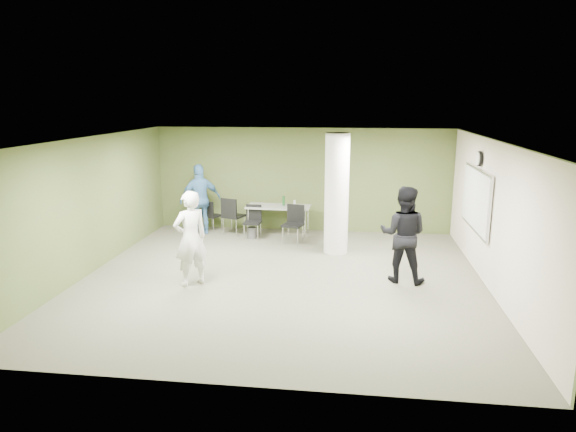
# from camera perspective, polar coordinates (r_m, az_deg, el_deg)

# --- Properties ---
(floor) EXTENTS (8.00, 8.00, 0.00)m
(floor) POSITION_cam_1_polar(r_m,az_deg,el_deg) (10.44, -0.66, -6.98)
(floor) COLOR #4C4C3C
(floor) RESTS_ON ground
(ceiling) EXTENTS (8.00, 8.00, 0.00)m
(ceiling) POSITION_cam_1_polar(r_m,az_deg,el_deg) (9.84, -0.70, 8.53)
(ceiling) COLOR white
(ceiling) RESTS_ON wall_back
(wall_back) EXTENTS (8.00, 2.80, 0.02)m
(wall_back) POSITION_cam_1_polar(r_m,az_deg,el_deg) (13.95, 1.60, 4.04)
(wall_back) COLOR #4F592A
(wall_back) RESTS_ON floor
(wall_left) EXTENTS (0.02, 8.00, 2.80)m
(wall_left) POSITION_cam_1_polar(r_m,az_deg,el_deg) (11.31, -21.19, 1.06)
(wall_left) COLOR #4F592A
(wall_left) RESTS_ON floor
(wall_right_cream) EXTENTS (0.02, 8.00, 2.80)m
(wall_right_cream) POSITION_cam_1_polar(r_m,az_deg,el_deg) (10.30, 21.94, -0.10)
(wall_right_cream) COLOR beige
(wall_right_cream) RESTS_ON floor
(column) EXTENTS (0.56, 0.56, 2.80)m
(column) POSITION_cam_1_polar(r_m,az_deg,el_deg) (11.92, 5.43, 2.46)
(column) COLOR silver
(column) RESTS_ON floor
(whiteboard) EXTENTS (0.05, 2.30, 1.30)m
(whiteboard) POSITION_cam_1_polar(r_m,az_deg,el_deg) (11.40, 20.14, 1.75)
(whiteboard) COLOR silver
(whiteboard) RESTS_ON wall_right_cream
(wall_clock) EXTENTS (0.06, 0.32, 0.32)m
(wall_clock) POSITION_cam_1_polar(r_m,az_deg,el_deg) (11.28, 20.48, 5.99)
(wall_clock) COLOR black
(wall_clock) RESTS_ON wall_right_cream
(folding_table) EXTENTS (1.70, 0.80, 1.04)m
(folding_table) POSITION_cam_1_polar(r_m,az_deg,el_deg) (13.54, -1.04, 0.93)
(folding_table) COLOR gray
(folding_table) RESTS_ON floor
(wastebasket) EXTENTS (0.25, 0.25, 0.29)m
(wastebasket) POSITION_cam_1_polar(r_m,az_deg,el_deg) (13.41, -4.04, -1.85)
(wastebasket) COLOR #4C4C4C
(wastebasket) RESTS_ON floor
(chair_back_left) EXTENTS (0.56, 0.56, 0.84)m
(chair_back_left) POSITION_cam_1_polar(r_m,az_deg,el_deg) (14.18, -8.61, 0.29)
(chair_back_left) COLOR black
(chair_back_left) RESTS_ON floor
(chair_back_right) EXTENTS (0.63, 0.63, 1.00)m
(chair_back_right) POSITION_cam_1_polar(r_m,az_deg,el_deg) (13.69, -6.27, 0.32)
(chair_back_right) COLOR black
(chair_back_right) RESTS_ON floor
(chair_table_left) EXTENTS (0.44, 0.44, 0.86)m
(chair_table_left) POSITION_cam_1_polar(r_m,az_deg,el_deg) (13.35, -3.91, -0.33)
(chair_table_left) COLOR black
(chair_table_left) RESTS_ON floor
(chair_table_right) EXTENTS (0.57, 0.57, 0.95)m
(chair_table_right) POSITION_cam_1_polar(r_m,az_deg,el_deg) (12.89, 0.67, -0.53)
(chair_table_right) COLOR black
(chair_table_right) RESTS_ON floor
(woman_white) EXTENTS (0.80, 0.79, 1.86)m
(woman_white) POSITION_cam_1_polar(r_m,az_deg,el_deg) (10.02, -10.78, -2.47)
(woman_white) COLOR silver
(woman_white) RESTS_ON floor
(man_black) EXTENTS (1.06, 0.90, 1.91)m
(man_black) POSITION_cam_1_polar(r_m,az_deg,el_deg) (10.29, 12.68, -2.01)
(man_black) COLOR black
(man_black) RESTS_ON floor
(man_blue) EXTENTS (1.17, 0.99, 1.88)m
(man_blue) POSITION_cam_1_polar(r_m,az_deg,el_deg) (13.80, -9.71, 1.82)
(man_blue) COLOR teal
(man_blue) RESTS_ON floor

